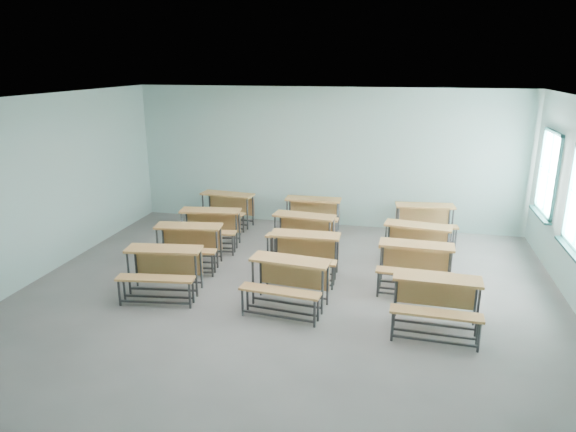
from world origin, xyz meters
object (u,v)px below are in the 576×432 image
desk_unit_r0c1 (288,277)px  desk_unit_r0c2 (436,297)px  desk_unit_r0c0 (163,265)px  desk_unit_r3c1 (312,210)px  desk_unit_r1c2 (416,260)px  desk_unit_r1c1 (304,249)px  desk_unit_r3c2 (425,217)px  desk_unit_r2c1 (303,228)px  desk_unit_r2c2 (417,239)px  desk_unit_r1c0 (188,240)px  desk_unit_r3c0 (226,205)px  desk_unit_r2c0 (210,223)px

desk_unit_r0c1 → desk_unit_r0c2: 2.23m
desk_unit_r0c0 → desk_unit_r3c1: (1.85, 3.72, 0.00)m
desk_unit_r0c1 → desk_unit_r1c2: size_ratio=1.04×
desk_unit_r1c1 → desk_unit_r3c2: size_ratio=0.95×
desk_unit_r2c1 → desk_unit_r3c2: (2.42, 1.33, 0.00)m
desk_unit_r3c1 → desk_unit_r1c1: bearing=-85.1°
desk_unit_r0c0 → desk_unit_r2c2: size_ratio=1.00×
desk_unit_r1c1 → desk_unit_r2c1: (-0.26, 1.15, 0.00)m
desk_unit_r0c1 → desk_unit_r2c2: same height
desk_unit_r1c2 → desk_unit_r3c2: 2.60m
desk_unit_r1c0 → desk_unit_r2c1: (1.98, 1.15, 0.00)m
desk_unit_r1c1 → desk_unit_r2c2: size_ratio=0.94×
desk_unit_r1c0 → desk_unit_r1c1: 2.24m
desk_unit_r2c2 → desk_unit_r3c0: (-4.32, 1.48, 0.00)m
desk_unit_r1c2 → desk_unit_r3c0: 5.01m
desk_unit_r0c0 → desk_unit_r2c2: bearing=20.7°
desk_unit_r0c0 → desk_unit_r3c2: size_ratio=1.01×
desk_unit_r3c1 → desk_unit_r2c0: bearing=-145.9°
desk_unit_r2c0 → desk_unit_r2c2: 4.18m
desk_unit_r2c0 → desk_unit_r3c2: same height
desk_unit_r1c0 → desk_unit_r0c2: bearing=-26.3°
desk_unit_r1c2 → desk_unit_r3c1: (-2.23, 2.59, 0.00)m
desk_unit_r0c1 → desk_unit_r1c2: (1.95, 1.16, 0.00)m
desk_unit_r1c1 → desk_unit_r2c1: size_ratio=0.96×
desk_unit_r3c1 → desk_unit_r0c2: bearing=-59.6°
desk_unit_r1c1 → desk_unit_r2c1: 1.18m
desk_unit_r2c1 → desk_unit_r1c1: bearing=-71.6°
desk_unit_r1c1 → desk_unit_r3c2: (2.17, 2.48, 0.00)m
desk_unit_r0c1 → desk_unit_r3c2: size_ratio=0.99×
desk_unit_r2c1 → desk_unit_r2c2: size_ratio=0.98×
desk_unit_r0c2 → desk_unit_r1c2: bearing=103.2°
desk_unit_r0c1 → desk_unit_r3c1: bearing=100.0°
desk_unit_r1c1 → desk_unit_r2c0: 2.47m
desk_unit_r0c1 → desk_unit_r1c0: size_ratio=0.98×
desk_unit_r3c2 → desk_unit_r2c0: bearing=-168.8°
desk_unit_r0c1 → desk_unit_r1c2: 2.27m
desk_unit_r0c0 → desk_unit_r3c0: bearing=85.4°
desk_unit_r2c0 → desk_unit_r2c1: bearing=-5.9°
desk_unit_r3c0 → desk_unit_r1c0: bearing=-80.9°
desk_unit_r1c0 → desk_unit_r1c1: (2.24, 0.00, 0.00)m
desk_unit_r0c1 → desk_unit_r0c2: size_ratio=1.04×
desk_unit_r2c0 → desk_unit_r2c1: 1.96m
desk_unit_r0c1 → desk_unit_r1c0: (-2.22, 1.27, 0.00)m
desk_unit_r3c0 → desk_unit_r2c0: bearing=-77.9°
desk_unit_r0c0 → desk_unit_r3c2: same height
desk_unit_r0c0 → desk_unit_r1c1: size_ratio=1.07×
desk_unit_r2c0 → desk_unit_r2c2: bearing=-9.1°
desk_unit_r1c1 → desk_unit_r0c1: bearing=-91.9°
desk_unit_r0c0 → desk_unit_r2c0: bearing=83.9°
desk_unit_r0c0 → desk_unit_r0c1: size_ratio=1.02×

